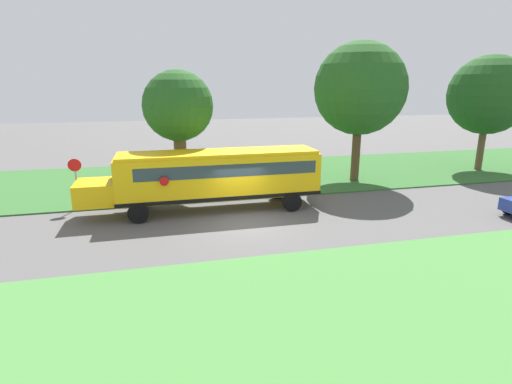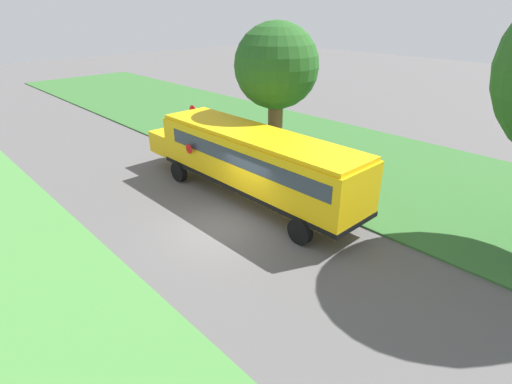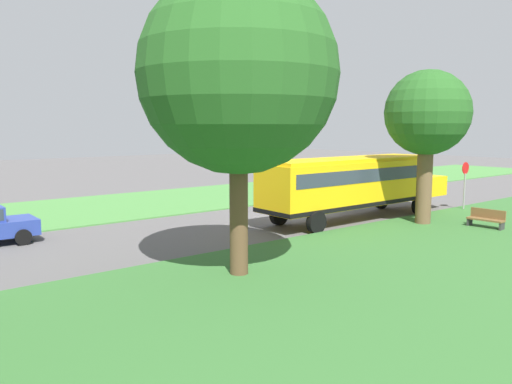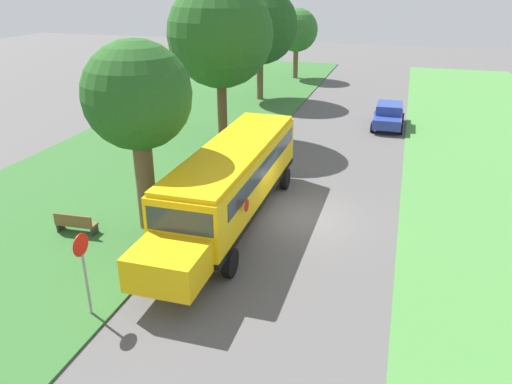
{
  "view_description": "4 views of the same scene",
  "coord_description": "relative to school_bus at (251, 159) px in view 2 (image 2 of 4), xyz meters",
  "views": [
    {
      "loc": [
        17.9,
        -3.97,
        6.53
      ],
      "look_at": [
        -1.29,
        0.85,
        1.19
      ],
      "focal_mm": 28.0,
      "sensor_mm": 36.0,
      "label": 1
    },
    {
      "loc": [
        8.43,
        10.84,
        7.95
      ],
      "look_at": [
        -1.14,
        0.71,
        1.41
      ],
      "focal_mm": 28.0,
      "sensor_mm": 36.0,
      "label": 2
    },
    {
      "loc": [
        -19.16,
        18.47,
        4.66
      ],
      "look_at": [
        -1.2,
        4.16,
        1.69
      ],
      "focal_mm": 35.0,
      "sensor_mm": 36.0,
      "label": 3
    },
    {
      "loc": [
        3.6,
        -18.57,
        9.32
      ],
      "look_at": [
        -1.82,
        -0.35,
        1.07
      ],
      "focal_mm": 35.0,
      "sensor_mm": 36.0,
      "label": 4
    }
  ],
  "objects": [
    {
      "name": "ground_plane",
      "position": [
        2.59,
        1.12,
        -1.92
      ],
      "size": [
        120.0,
        120.0,
        0.0
      ],
      "primitive_type": "plane",
      "color": "#565454"
    },
    {
      "name": "grass_verge",
      "position": [
        -7.41,
        1.12,
        -1.88
      ],
      "size": [
        12.0,
        80.0,
        0.08
      ],
      "primitive_type": "cube",
      "color": "#33662D",
      "rests_on": "ground"
    },
    {
      "name": "stop_sign",
      "position": [
        -2.01,
        -7.13,
        -0.19
      ],
      "size": [
        0.08,
        0.68,
        2.74
      ],
      "color": "gray",
      "rests_on": "ground"
    },
    {
      "name": "school_bus",
      "position": [
        0.0,
        0.0,
        0.0
      ],
      "size": [
        2.84,
        12.42,
        3.16
      ],
      "color": "yellow",
      "rests_on": "ground"
    },
    {
      "name": "park_bench",
      "position": [
        -5.47,
        -2.88,
        -1.45
      ],
      "size": [
        1.63,
        0.59,
        0.92
      ],
      "color": "brown",
      "rests_on": "ground"
    },
    {
      "name": "oak_tree_beside_bus",
      "position": [
        -2.97,
        -1.65,
        3.32
      ],
      "size": [
        4.01,
        4.01,
        7.37
      ],
      "color": "brown",
      "rests_on": "ground"
    }
  ]
}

